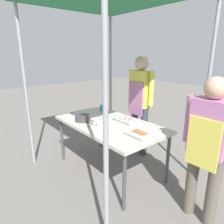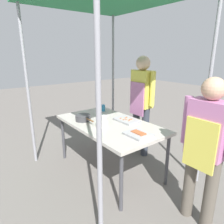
# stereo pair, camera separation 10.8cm
# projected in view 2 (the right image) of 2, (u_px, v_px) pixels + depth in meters

# --- Properties ---
(ground_plane) EXTENTS (18.00, 18.00, 0.00)m
(ground_plane) POSITION_uv_depth(u_px,v_px,m) (109.00, 169.00, 3.05)
(ground_plane) COLOR #66605B
(stall_table) EXTENTS (1.60, 0.90, 0.75)m
(stall_table) POSITION_uv_depth(u_px,v_px,m) (109.00, 126.00, 2.85)
(stall_table) COLOR #B7B2A8
(stall_table) RESTS_ON ground
(stall_canopy) EXTENTS (2.10, 1.80, 2.41)m
(stall_canopy) POSITION_uv_depth(u_px,v_px,m) (109.00, 1.00, 2.41)
(stall_canopy) COLOR gray
(stall_canopy) RESTS_ON ground
(tray_grilled_sausages) EXTENTS (0.30, 0.26, 0.05)m
(tray_grilled_sausages) POSITION_uv_depth(u_px,v_px,m) (138.00, 134.00, 2.39)
(tray_grilled_sausages) COLOR #ADADB2
(tray_grilled_sausages) RESTS_ON stall_table
(tray_meat_skewers) EXTENTS (0.36, 0.24, 0.04)m
(tray_meat_skewers) POSITION_uv_depth(u_px,v_px,m) (127.00, 120.00, 2.89)
(tray_meat_skewers) COLOR #ADADB2
(tray_meat_skewers) RESTS_ON stall_table
(cooking_wok) EXTENTS (0.38, 0.22, 0.08)m
(cooking_wok) POSITION_uv_depth(u_px,v_px,m) (83.00, 118.00, 2.92)
(cooking_wok) COLOR #38383A
(cooking_wok) RESTS_ON stall_table
(condiment_bowl) EXTENTS (0.17, 0.17, 0.07)m
(condiment_bowl) POSITION_uv_depth(u_px,v_px,m) (102.00, 124.00, 2.68)
(condiment_bowl) COLOR silver
(condiment_bowl) RESTS_ON stall_table
(drink_cup_near_edge) EXTENTS (0.06, 0.06, 0.11)m
(drink_cup_near_edge) POSITION_uv_depth(u_px,v_px,m) (103.00, 108.00, 3.41)
(drink_cup_near_edge) COLOR #338CBF
(drink_cup_near_edge) RESTS_ON stall_table
(drink_cup_by_wok) EXTENTS (0.08, 0.08, 0.09)m
(drink_cup_by_wok) POSITION_uv_depth(u_px,v_px,m) (104.00, 119.00, 2.87)
(drink_cup_by_wok) COLOR white
(drink_cup_by_wok) RESTS_ON stall_table
(vendor_woman) EXTENTS (0.52, 0.23, 1.66)m
(vendor_woman) POSITION_uv_depth(u_px,v_px,m) (142.00, 98.00, 3.30)
(vendor_woman) COLOR #333842
(vendor_woman) RESTS_ON ground
(customer_nearby) EXTENTS (0.52, 0.22, 1.50)m
(customer_nearby) POSITION_uv_depth(u_px,v_px,m) (206.00, 143.00, 1.88)
(customer_nearby) COLOR #595147
(customer_nearby) RESTS_ON ground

